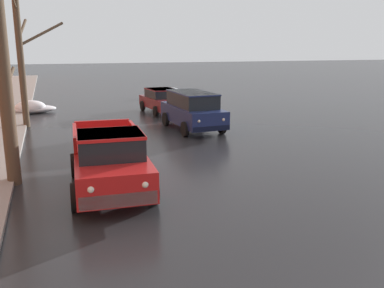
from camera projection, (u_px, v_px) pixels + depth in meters
name	position (u px, v px, depth m)	size (l,w,h in m)	color
snow_bank_near_corner_left	(30.00, 107.00, 24.58)	(1.73, 1.00, 0.80)	white
snow_bank_along_left_kerb	(164.00, 93.00, 32.36)	(2.92, 1.27, 0.79)	white
snow_bank_mid_block_left	(33.00, 109.00, 24.86)	(2.67, 1.32, 0.51)	white
bare_tree_second_along_sidewalk	(2.00, 74.00, 11.27)	(1.37, 3.51, 6.54)	#4C3D2D
bare_tree_mid_block	(21.00, 50.00, 19.74)	(2.35, 3.85, 7.11)	#4C3D2D
pickup_truck_red_approaching_near_lane	(109.00, 160.00, 11.33)	(2.33, 5.01, 1.76)	red
suv_darkblue_parked_kerbside_close	(192.00, 109.00, 19.70)	(2.12, 4.63, 1.82)	navy
sedan_maroon_parked_kerbside_mid	(163.00, 100.00, 25.00)	(2.26, 4.22, 1.42)	maroon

